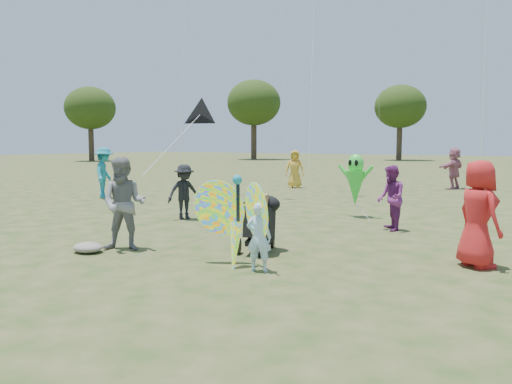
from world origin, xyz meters
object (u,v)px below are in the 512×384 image
adult_man (124,204)px  alien_kite (355,182)px  child_girl (259,237)px  crowd_a (478,214)px  crowd_b (184,192)px  jogging_stroller (261,219)px  butterfly_kite (236,221)px  crowd_e (391,198)px  crowd_i (104,173)px  crowd_g (295,169)px  crowd_j (454,168)px

adult_man → alien_kite: adult_man is taller
child_girl → crowd_a: size_ratio=0.63×
crowd_a → crowd_b: crowd_a is taller
crowd_b → adult_man: bearing=-128.3°
crowd_a → crowd_b: 7.58m
child_girl → jogging_stroller: (-0.76, 1.21, 0.06)m
butterfly_kite → crowd_e: bearing=78.8°
crowd_i → alien_kite: size_ratio=1.08×
crowd_g → jogging_stroller: size_ratio=1.51×
adult_man → crowd_g: 13.97m
butterfly_kite → alien_kite: alien_kite is taller
crowd_j → jogging_stroller: (0.04, -15.54, -0.31)m
crowd_j → butterfly_kite: crowd_j is taller
crowd_a → butterfly_kite: bearing=75.1°
crowd_g → alien_kite: (5.86, -6.93, 0.11)m
child_girl → crowd_g: (-6.93, 13.30, 0.31)m
crowd_b → crowd_j: (3.88, 13.33, 0.19)m
crowd_b → jogging_stroller: size_ratio=1.29×
child_girl → adult_man: bearing=-17.0°
adult_man → crowd_i: 9.50m
crowd_a → crowd_i: crowd_i is taller
crowd_j → butterfly_kite: 16.69m
crowd_b → crowd_g: crowd_g is taller
butterfly_kite → adult_man: bearing=-176.1°
child_girl → crowd_i: 11.99m
crowd_a → crowd_e: (-2.35, 2.58, -0.12)m
adult_man → crowd_e: size_ratio=1.16×
crowd_i → crowd_a: bearing=-140.1°
crowd_e → child_girl: bearing=-38.1°
crowd_b → crowd_j: bearing=10.0°
butterfly_kite → crowd_g: bearing=116.0°
butterfly_kite → alien_kite: size_ratio=1.00×
crowd_g → alien_kite: size_ratio=0.99×
adult_man → crowd_b: adult_man is taller
child_girl → crowd_j: crowd_j is taller
crowd_b → crowd_e: crowd_e is taller
crowd_j → alien_kite: size_ratio=1.06×
crowd_e → adult_man: bearing=-67.6°
child_girl → alien_kite: bearing=-99.5°
crowd_e → crowd_i: size_ratio=0.81×
crowd_j → alien_kite: crowd_j is taller
child_girl → butterfly_kite: butterfly_kite is taller
child_girl → alien_kite: 6.47m
crowd_b → crowd_e: (5.14, 1.41, 0.03)m
crowd_a → jogging_stroller: (-3.57, -1.03, -0.27)m
crowd_b → crowd_e: 5.33m
crowd_i → alien_kite: 9.56m
child_girl → crowd_g: size_ratio=0.64×
crowd_g → jogging_stroller: crowd_g is taller
child_girl → butterfly_kite: bearing=-26.3°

